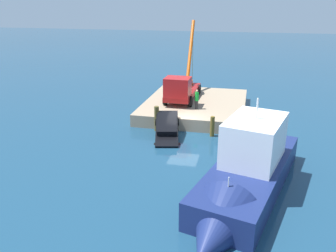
{
  "coord_description": "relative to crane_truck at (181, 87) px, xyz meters",
  "views": [
    {
      "loc": [
        27.38,
        5.08,
        10.53
      ],
      "look_at": [
        0.57,
        -1.24,
        0.66
      ],
      "focal_mm": 37.79,
      "sensor_mm": 36.0,
      "label": 1
    }
  ],
  "objects": [
    {
      "name": "dock",
      "position": [
        -0.42,
        1.36,
        -1.94
      ],
      "size": [
        11.69,
        9.63,
        1.09
      ],
      "primitive_type": "cube",
      "color": "gray",
      "rests_on": "ground"
    },
    {
      "name": "piling_mid",
      "position": [
        5.98,
        3.76,
        -1.65
      ],
      "size": [
        0.35,
        0.35,
        1.68
      ],
      "primitive_type": "cylinder",
      "color": "brown",
      "rests_on": "ground"
    },
    {
      "name": "ground",
      "position": [
        5.64,
        1.36,
        -2.49
      ],
      "size": [
        200.0,
        200.0,
        0.0
      ],
      "primitive_type": "plane",
      "color": "navy"
    },
    {
      "name": "moored_yacht",
      "position": [
        15.42,
        6.44,
        -1.64
      ],
      "size": [
        13.79,
        6.82,
        6.78
      ],
      "color": "navy",
      "rests_on": "ground"
    },
    {
      "name": "piling_near",
      "position": [
        5.82,
        -0.95,
        -1.41
      ],
      "size": [
        0.4,
        0.4,
        2.16
      ],
      "primitive_type": "cylinder",
      "color": "brown",
      "rests_on": "ground"
    },
    {
      "name": "salvaged_car",
      "position": [
        7.21,
        0.27,
        -1.75
      ],
      "size": [
        4.54,
        2.75,
        2.52
      ],
      "color": "black",
      "rests_on": "ground"
    },
    {
      "name": "crane_truck",
      "position": [
        0.0,
        0.0,
        0.0
      ],
      "size": [
        10.63,
        2.81,
        7.32
      ],
      "color": "maroon",
      "rests_on": "dock"
    },
    {
      "name": "dock_worker",
      "position": [
        2.29,
        1.88,
        -0.47
      ],
      "size": [
        0.34,
        0.34,
        1.81
      ],
      "color": "#272727",
      "rests_on": "dock"
    }
  ]
}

